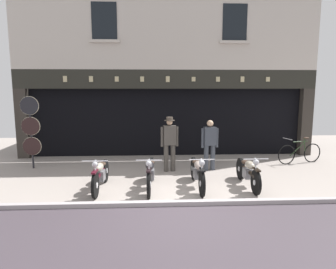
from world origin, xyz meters
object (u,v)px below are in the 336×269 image
Objects in this scene: motorcycle_center_left at (150,173)px; leaning_bicycle at (300,153)px; shopkeeper_center at (210,143)px; advert_board_near at (240,114)px; motorcycle_center_right at (248,171)px; motorcycle_center at (198,172)px; motorcycle_left at (100,174)px; salesman_left at (170,141)px; tyre_sign_pole at (31,127)px.

leaning_bicycle is (5.25, 2.52, -0.06)m from motorcycle_center_left.
advert_board_near is at bearing -130.55° from shopkeeper_center.
shopkeeper_center is (-0.71, 1.73, 0.48)m from motorcycle_center_right.
shopkeeper_center is (0.64, 1.73, 0.47)m from motorcycle_center.
leaning_bicycle is (6.54, 2.53, -0.05)m from motorcycle_left.
motorcycle_center is 1.85m from salesman_left.
motorcycle_left and leaning_bicycle have the same top height.
motorcycle_left is 1.01× the size of motorcycle_center_right.
motorcycle_center is 1.20× the size of leaning_bicycle.
shopkeeper_center is at bearing -67.95° from motorcycle_center_right.
shopkeeper_center is (3.18, 1.77, 0.47)m from motorcycle_left.
shopkeeper_center is at bearing -124.64° from advert_board_near.
motorcycle_center_right is 3.64m from leaning_bicycle.
motorcycle_center_left is 1.85m from salesman_left.
motorcycle_center_left is at bearing -30.34° from tyre_sign_pole.
tyre_sign_pole is (-6.48, 2.25, 0.96)m from motorcycle_center_right.
motorcycle_center is (2.54, 0.04, 0.01)m from motorcycle_left.
advert_board_near is (2.28, 4.10, 1.19)m from motorcycle_center.
advert_board_near reaches higher than motorcycle_center_right.
motorcycle_center reaches higher than motorcycle_left.
shopkeeper_center is (1.89, 1.75, 0.46)m from motorcycle_center_left.
motorcycle_center_right is at bearing 133.63° from salesman_left.
advert_board_near reaches higher than motorcycle_center_left.
advert_board_near is (7.40, 1.85, 0.24)m from tyre_sign_pole.
tyre_sign_pole is at bearing -19.44° from motorcycle_center_right.
motorcycle_center_right is 1.12× the size of leaning_bicycle.
motorcycle_center_right is at bearing 179.27° from motorcycle_center.
tyre_sign_pole is at bearing -39.63° from motorcycle_left.
leaning_bicycle is at bearing -148.55° from motorcycle_center.
advert_board_near reaches higher than motorcycle_center.
leaning_bicycle is at bearing -151.76° from motorcycle_center_left.
motorcycle_center_right is 0.81× the size of tyre_sign_pole.
salesman_left is at bearing -69.07° from motorcycle_center.
motorcycle_center_right is at bearing -19.18° from tyre_sign_pole.
motorcycle_center_left is 2.62m from shopkeeper_center.
tyre_sign_pole is 1.37× the size of leaning_bicycle.
leaning_bicycle is (1.72, -1.60, -1.25)m from advert_board_near.
tyre_sign_pole is 7.63m from advert_board_near.
motorcycle_center is 1.28× the size of shopkeeper_center.
motorcycle_center_right is at bearing -177.03° from motorcycle_center_left.
salesman_left reaches higher than leaning_bicycle.
motorcycle_center_right is 4.37m from advert_board_near.
motorcycle_center is (1.25, 0.02, -0.00)m from motorcycle_center_left.
tyre_sign_pole is 2.41× the size of advert_board_near.
motorcycle_center is at bearing -0.50° from motorcycle_center_right.
advert_board_near is at bearing -146.88° from salesman_left.
motorcycle_center_left is 1.00× the size of motorcycle_center.
motorcycle_center_left is 5.55m from advert_board_near.
shopkeeper_center is at bearing -149.10° from motorcycle_left.
salesman_left is at bearing -136.36° from motorcycle_left.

